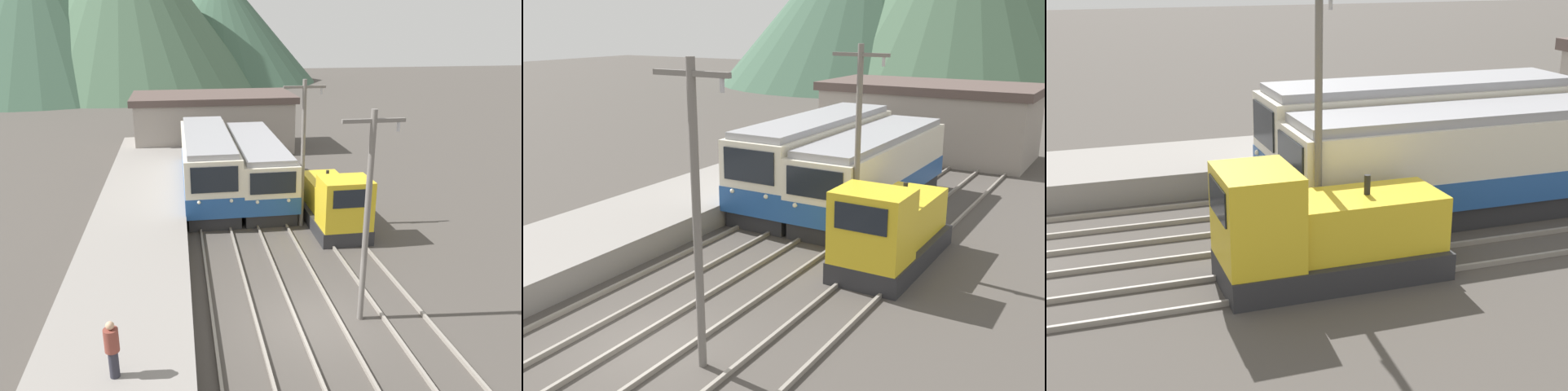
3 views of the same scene
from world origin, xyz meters
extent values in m
cube|color=#28282B|center=(-2.60, 13.79, 0.35)|extent=(2.58, 10.40, 0.70)
cube|color=silver|center=(-2.60, 13.79, 2.12)|extent=(2.80, 10.84, 2.85)
cube|color=#235199|center=(-2.60, 13.79, 1.21)|extent=(2.84, 10.88, 1.02)
cube|color=black|center=(-2.60, 8.34, 2.69)|extent=(2.24, 0.06, 1.25)
sphere|color=silver|center=(-3.37, 8.33, 1.61)|extent=(0.18, 0.18, 0.18)
sphere|color=silver|center=(-1.83, 8.33, 1.61)|extent=(0.18, 0.18, 0.18)
cube|color=#939399|center=(-2.60, 13.79, 3.69)|extent=(2.46, 10.40, 0.28)
cube|color=#28282B|center=(0.20, 13.73, 0.35)|extent=(2.58, 10.30, 0.70)
cube|color=silver|center=(0.20, 13.73, 1.91)|extent=(2.80, 10.73, 2.42)
cube|color=#235199|center=(0.20, 13.73, 1.14)|extent=(2.84, 10.77, 0.87)
cube|color=black|center=(0.20, 8.33, 2.39)|extent=(2.24, 0.06, 1.06)
sphere|color=silver|center=(-0.57, 8.32, 1.47)|extent=(0.18, 0.18, 0.18)
sphere|color=silver|center=(0.97, 8.32, 1.47)|extent=(0.18, 0.18, 0.18)
cube|color=#939399|center=(0.20, 13.73, 3.26)|extent=(2.46, 10.30, 0.28)
cube|color=#28282B|center=(3.20, 8.47, 0.35)|extent=(2.40, 5.68, 0.70)
cube|color=gold|center=(3.20, 6.54, 1.85)|extent=(2.28, 1.82, 2.30)
cube|color=black|center=(3.20, 5.61, 2.36)|extent=(1.68, 0.04, 0.83)
cube|color=gold|center=(3.20, 9.38, 1.40)|extent=(1.92, 3.76, 1.40)
cylinder|color=black|center=(3.20, 9.38, 2.35)|extent=(0.16, 0.16, 0.50)
cylinder|color=slate|center=(1.70, 8.63, 3.61)|extent=(0.20, 0.20, 7.23)
cylinder|color=#B2B2B7|center=(2.50, 8.63, 6.68)|extent=(0.10, 0.10, 0.30)
camera|label=1|loc=(-4.11, -14.48, 9.66)|focal=35.00mm
camera|label=2|loc=(9.99, -10.06, 7.92)|focal=42.00mm
camera|label=3|loc=(18.91, 2.43, 7.72)|focal=50.00mm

